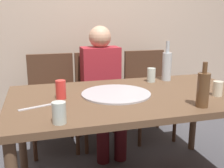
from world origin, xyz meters
TOP-DOWN VIEW (x-y plane):
  - back_wall at (0.00, 1.25)m, footprint 6.00×0.10m
  - dining_table at (0.00, 0.00)m, footprint 1.67×0.94m
  - pizza_tray at (-0.11, 0.03)m, footprint 0.47×0.47m
  - wine_bottle at (0.42, 0.32)m, footprint 0.08×0.08m
  - beer_bottle at (0.30, -0.36)m, footprint 0.07×0.07m
  - tumbler_near at (0.27, 0.30)m, footprint 0.07×0.07m
  - tumbler_far at (-0.53, -0.38)m, footprint 0.07×0.07m
  - wine_glass at (0.53, -0.19)m, footprint 0.07×0.07m
  - soda_can at (-0.48, 0.03)m, footprint 0.07×0.07m
  - table_knife at (-0.64, -0.11)m, footprint 0.21×0.09m
  - chair_left at (-0.50, 0.87)m, footprint 0.44×0.44m
  - chair_middle at (-0.03, 0.87)m, footprint 0.44×0.44m
  - chair_right at (0.50, 0.87)m, footprint 0.44×0.44m
  - guest_in_sweater at (-0.03, 0.72)m, footprint 0.36×0.56m

SIDE VIEW (x-z plane):
  - chair_left at x=-0.50m, z-range 0.06..0.96m
  - chair_middle at x=-0.03m, z-range 0.06..0.96m
  - chair_right at x=0.50m, z-range 0.06..0.96m
  - guest_in_sweater at x=-0.03m, z-range 0.06..1.23m
  - dining_table at x=0.00m, z-range 0.29..1.02m
  - table_knife at x=-0.64m, z-range 0.73..0.73m
  - pizza_tray at x=-0.11m, z-range 0.73..0.74m
  - wine_glass at x=0.53m, z-range 0.73..0.83m
  - tumbler_far at x=-0.53m, z-range 0.73..0.84m
  - tumbler_near at x=0.27m, z-range 0.73..0.84m
  - soda_can at x=-0.48m, z-range 0.73..0.85m
  - beer_bottle at x=0.30m, z-range 0.70..0.97m
  - wine_bottle at x=0.42m, z-range 0.69..1.02m
  - back_wall at x=0.00m, z-range 0.00..2.60m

